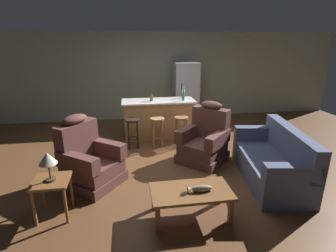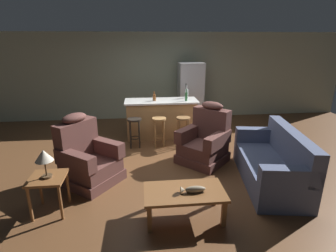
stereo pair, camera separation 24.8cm
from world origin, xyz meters
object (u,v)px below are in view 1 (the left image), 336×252
end_table (52,186)px  bar_stool_left (133,128)px  recliner_near_lamp (89,160)px  recliner_near_island (205,141)px  coffee_table (191,194)px  refrigerator (186,93)px  bottle_short_amber (183,96)px  bottle_tall_green (151,97)px  bar_stool_right (181,126)px  bar_stool_middle (157,127)px  kitchen_island (159,119)px  table_lamp (48,160)px  couch (273,162)px  bottle_wine_dark (183,93)px  fish_figurine (200,189)px

end_table → bar_stool_left: bar_stool_left is taller
recliner_near_lamp → recliner_near_island: same height
coffee_table → refrigerator: refrigerator is taller
bar_stool_left → bottle_short_amber: bottle_short_amber is taller
recliner_near_lamp → bottle_tall_green: size_ratio=5.32×
end_table → bottle_short_amber: bearing=49.2°
bar_stool_right → bottle_tall_green: size_ratio=3.02×
refrigerator → end_table: bearing=-124.0°
coffee_table → bar_stool_middle: bearing=93.2°
recliner_near_island → end_table: (-2.60, -1.43, 0.04)m
recliner_near_lamp → kitchen_island: (1.46, 2.10, 0.06)m
table_lamp → bar_stool_left: bearing=63.4°
recliner_near_island → bar_stool_middle: bearing=-91.3°
recliner_near_island → table_lamp: bearing=-16.6°
table_lamp → bottle_tall_green: size_ratio=1.82×
recliner_near_lamp → table_lamp: size_ratio=2.93×
couch → bar_stool_right: size_ratio=2.96×
recliner_near_lamp → end_table: 0.93m
end_table → bar_stool_left: size_ratio=0.82×
bar_stool_middle → bottle_wine_dark: size_ratio=2.16×
couch → table_lamp: (-3.55, -0.48, 0.53)m
bottle_wine_dark → end_table: bearing=-128.4°
fish_figurine → kitchen_island: bearing=92.5°
bar_stool_right → bottle_wine_dark: bearing=75.5°
couch → bottle_short_amber: (-1.12, 2.36, 0.72)m
bottle_tall_green → recliner_near_island: bearing=-57.7°
bottle_tall_green → bottle_wine_dark: (0.85, 0.26, 0.03)m
bar_stool_left → bottle_tall_green: bottle_tall_green is taller
couch → coffee_table: bearing=34.7°
bar_stool_left → table_lamp: bearing=-116.6°
table_lamp → kitchen_island: 3.50m
couch → bar_stool_left: size_ratio=2.96×
end_table → coffee_table: bearing=-10.0°
fish_figurine → recliner_near_lamp: size_ratio=0.28×
bar_stool_left → refrigerator: refrigerator is taller
end_table → bottle_tall_green: size_ratio=2.48×
kitchen_island → bottle_tall_green: size_ratio=7.98×
table_lamp → kitchen_island: bearing=58.2°
table_lamp → bottle_wine_dark: bottle_wine_dark is taller
bar_stool_middle → refrigerator: 2.16m
recliner_near_island → refrigerator: 2.76m
recliner_near_lamp → kitchen_island: recliner_near_lamp is taller
coffee_table → bottle_short_amber: bottle_short_amber is taller
bar_stool_right → recliner_near_lamp: bearing=-142.3°
kitchen_island → bottle_short_amber: size_ratio=6.28×
kitchen_island → bar_stool_middle: (-0.11, -0.63, -0.01)m
table_lamp → recliner_near_lamp: bearing=66.2°
recliner_near_island → bottle_short_amber: bottle_short_amber is taller
refrigerator → bottle_wine_dark: (-0.28, -0.98, 0.19)m
bar_stool_left → recliner_near_island: bearing=-31.9°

